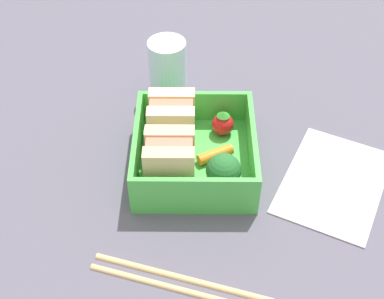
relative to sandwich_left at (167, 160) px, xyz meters
The scene contains 11 objects.
ground_plane 6.83cm from the sandwich_left, 39.87° to the right, with size 120.00×120.00×2.00cm, color #545061.
bento_tray 5.69cm from the sandwich_left, 39.87° to the right, with size 15.15×14.19×1.20cm, color green.
bento_rim 4.45cm from the sandwich_left, 39.87° to the right, with size 15.15×14.19×4.28cm.
sandwich_left is the anchor object (origin of this frame).
sandwich_center_left 6.67cm from the sandwich_left, ahead, with size 5.21×5.57×6.13cm.
broccoli_floret 6.14cm from the sandwich_left, 101.31° to the right, with size 3.98×3.98×4.71cm.
carrot_stick_far_left 6.71cm from the sandwich_left, 56.99° to the right, with size 1.32×1.32×4.42cm, color orange.
strawberry_far_left 10.29cm from the sandwich_left, 38.22° to the right, with size 2.74×2.74×3.34cm.
chopstick_pair 13.75cm from the sandwich_left, behind, with size 7.11×18.54×0.70cm.
drinking_glass 17.27cm from the sandwich_left, ahead, with size 5.11×5.11×8.41cm, color silver.
folded_napkin 19.69cm from the sandwich_left, 88.21° to the right, with size 15.53×10.98×0.40cm, color silver.
Camera 1 is at (-44.95, -0.31, 47.19)cm, focal length 50.00 mm.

